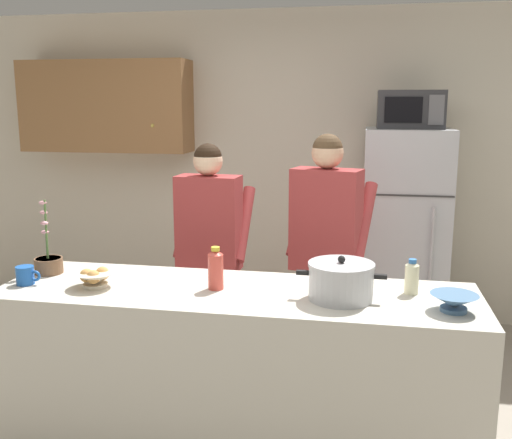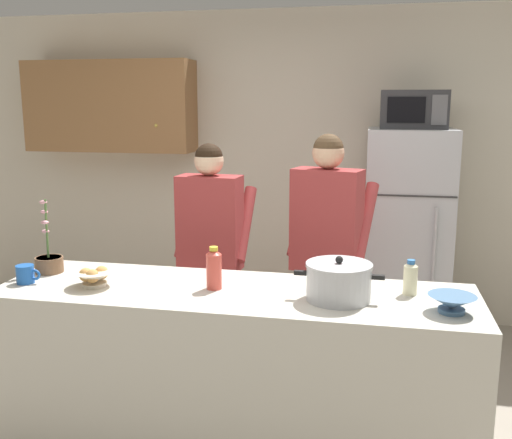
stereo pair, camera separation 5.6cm
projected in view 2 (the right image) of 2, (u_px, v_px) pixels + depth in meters
The scene contains 13 objects.
back_wall_unit at pixel (265, 156), 5.03m from camera, with size 6.00×0.48×2.60m.
kitchen_island at pixel (235, 375), 2.98m from camera, with size 2.39×0.68×0.92m, color beige.
refrigerator at pixel (407, 236), 4.51m from camera, with size 0.64×0.68×1.65m.
microwave at pixel (413, 110), 4.30m from camera, with size 0.48×0.37×0.28m.
person_near_pot at pixel (211, 237), 3.76m from camera, with size 0.50×0.43×1.59m.
person_by_sink at pixel (327, 234), 3.61m from camera, with size 0.58×0.51×1.66m.
cooking_pot at pixel (339, 281), 2.73m from camera, with size 0.42×0.31×0.21m.
coffee_mug at pixel (26, 274), 2.99m from camera, with size 0.13×0.09×0.10m.
bread_bowl at pixel (94, 277), 2.94m from camera, with size 0.22×0.22×0.10m.
empty_bowl at pixel (452, 303), 2.57m from camera, with size 0.21×0.21×0.08m.
bottle_near_edge at pixel (410, 278), 2.81m from camera, with size 0.07×0.07×0.17m.
bottle_mid_counter at pixel (214, 268), 2.90m from camera, with size 0.08×0.08×0.22m.
potted_orchid at pixel (49, 261), 3.19m from camera, with size 0.15×0.15×0.41m.
Camera 2 is at (0.66, -2.69, 1.83)m, focal length 40.77 mm.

